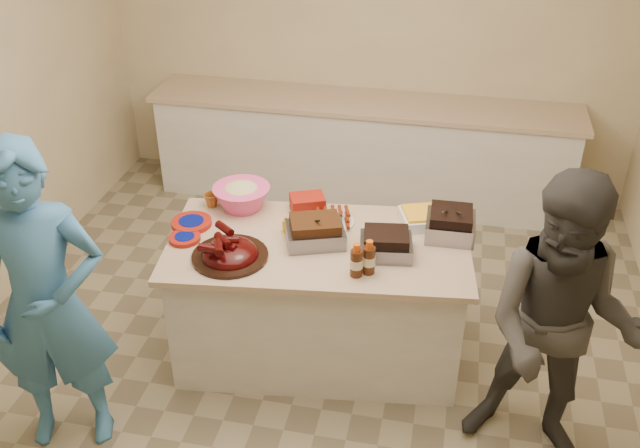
% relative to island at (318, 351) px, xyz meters
% --- Properties ---
extents(room, '(4.50, 5.00, 2.70)m').
position_rel_island_xyz_m(room, '(-0.06, -0.09, 0.00)').
color(room, beige).
rests_on(room, ground).
extents(back_counter, '(3.60, 0.64, 0.90)m').
position_rel_island_xyz_m(back_counter, '(-0.06, 2.11, 0.45)').
color(back_counter, silver).
rests_on(back_counter, ground).
extents(island, '(1.87, 1.14, 0.84)m').
position_rel_island_xyz_m(island, '(0.00, 0.00, 0.00)').
color(island, silver).
rests_on(island, ground).
extents(rib_platter, '(0.48, 0.48, 0.17)m').
position_rel_island_xyz_m(rib_platter, '(-0.46, -0.25, 0.84)').
color(rib_platter, '#3F0404').
rests_on(rib_platter, island).
extents(pulled_pork_tray, '(0.40, 0.35, 0.10)m').
position_rel_island_xyz_m(pulled_pork_tray, '(-0.02, 0.00, 0.84)').
color(pulled_pork_tray, '#47230F').
rests_on(pulled_pork_tray, island).
extents(brisket_tray, '(0.33, 0.29, 0.09)m').
position_rel_island_xyz_m(brisket_tray, '(0.40, -0.03, 0.84)').
color(brisket_tray, black).
rests_on(brisket_tray, island).
extents(roasting_pan, '(0.29, 0.29, 0.11)m').
position_rel_island_xyz_m(roasting_pan, '(0.75, 0.24, 0.84)').
color(roasting_pan, gray).
rests_on(roasting_pan, island).
extents(coleslaw_bowl, '(0.40, 0.40, 0.25)m').
position_rel_island_xyz_m(coleslaw_bowl, '(-0.56, 0.30, 0.84)').
color(coleslaw_bowl, '#EF4B8B').
rests_on(coleslaw_bowl, island).
extents(sausage_plate, '(0.31, 0.31, 0.05)m').
position_rel_island_xyz_m(sausage_plate, '(0.04, 0.24, 0.84)').
color(sausage_plate, silver).
rests_on(sausage_plate, island).
extents(mac_cheese_dish, '(0.39, 0.34, 0.09)m').
position_rel_island_xyz_m(mac_cheese_dish, '(0.61, 0.36, 0.84)').
color(mac_cheese_dish, yellow).
rests_on(mac_cheese_dish, island).
extents(bbq_bottle_a, '(0.08, 0.08, 0.20)m').
position_rel_island_xyz_m(bbq_bottle_a, '(0.27, -0.28, 0.84)').
color(bbq_bottle_a, '#3D1C0C').
rests_on(bbq_bottle_a, island).
extents(bbq_bottle_b, '(0.08, 0.08, 0.21)m').
position_rel_island_xyz_m(bbq_bottle_b, '(0.33, -0.24, 0.84)').
color(bbq_bottle_b, '#3D1C0C').
rests_on(bbq_bottle_b, island).
extents(mustard_bottle, '(0.04, 0.04, 0.11)m').
position_rel_island_xyz_m(mustard_bottle, '(-0.22, 0.08, 0.84)').
color(mustard_bottle, '#F7B709').
rests_on(mustard_bottle, island).
extents(sauce_bowl, '(0.12, 0.05, 0.12)m').
position_rel_island_xyz_m(sauce_bowl, '(0.03, 0.16, 0.84)').
color(sauce_bowl, silver).
rests_on(sauce_bowl, island).
extents(plate_stack_large, '(0.27, 0.27, 0.03)m').
position_rel_island_xyz_m(plate_stack_large, '(-0.80, 0.04, 0.84)').
color(plate_stack_large, maroon).
rests_on(plate_stack_large, island).
extents(plate_stack_small, '(0.21, 0.21, 0.03)m').
position_rel_island_xyz_m(plate_stack_small, '(-0.78, -0.13, 0.84)').
color(plate_stack_small, maroon).
rests_on(plate_stack_small, island).
extents(plastic_cup, '(0.11, 0.10, 0.10)m').
position_rel_island_xyz_m(plastic_cup, '(-0.75, 0.28, 0.84)').
color(plastic_cup, '#96541C').
rests_on(plastic_cup, island).
extents(basket_stack, '(0.25, 0.22, 0.10)m').
position_rel_island_xyz_m(basket_stack, '(-0.14, 0.35, 0.84)').
color(basket_stack, maroon).
rests_on(basket_stack, island).
extents(guest_blue, '(1.17, 1.91, 0.43)m').
position_rel_island_xyz_m(guest_blue, '(-1.21, -0.92, 0.00)').
color(guest_blue, teal).
rests_on(guest_blue, ground).
extents(guest_gray, '(1.10, 1.80, 0.64)m').
position_rel_island_xyz_m(guest_gray, '(1.33, -0.53, 0.00)').
color(guest_gray, '#43413C').
rests_on(guest_gray, ground).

